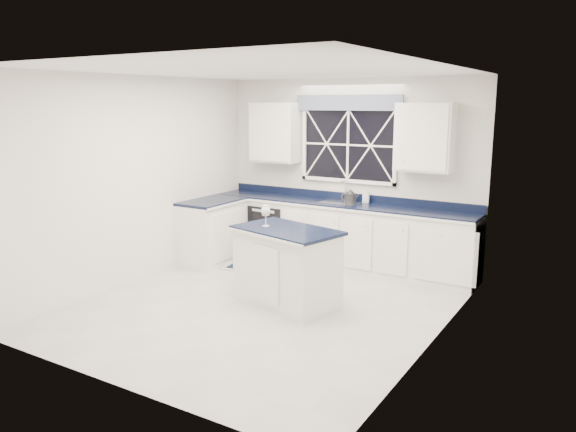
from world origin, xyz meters
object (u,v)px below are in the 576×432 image
Objects in this scene: kettle at (350,197)px; wine_glass at (266,212)px; faucet at (345,190)px; soap_bottle at (366,195)px; dishwasher at (275,229)px; island at (287,266)px.

wine_glass reaches higher than kettle.
soap_bottle is (0.33, 0.01, -0.06)m from faucet.
wine_glass reaches higher than dishwasher.
island is 4.94× the size of kettle.
faucet reaches higher than wine_glass.
wine_glass is at bearing -102.24° from soap_bottle.
island is at bearing -94.17° from soap_bottle.
soap_bottle is at bearing 7.98° from dishwasher.
soap_bottle is at bearing 99.45° from island.
kettle is 1.84m from wine_glass.
faucet is 0.22× the size of island.
soap_bottle is (0.14, 1.95, 0.58)m from island.
wine_glass is at bearing -60.51° from dishwasher.
faucet reaches higher than soap_bottle.
kettle is 1.37× the size of soap_bottle.
island is at bearing -53.76° from dishwasher.
kettle is (1.24, 0.06, 0.62)m from dishwasher.
wine_glass reaches higher than soap_bottle.
kettle reaches higher than island.
kettle is (0.14, -0.14, -0.07)m from faucet.
dishwasher is 1.31m from faucet.
soap_bottle is (0.18, 0.14, 0.01)m from kettle.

